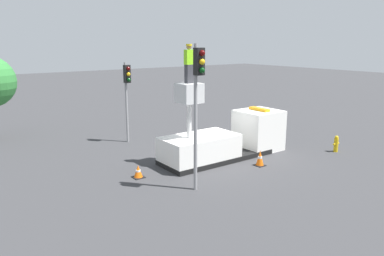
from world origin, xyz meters
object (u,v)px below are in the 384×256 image
object	(u,v)px
traffic_light_across	(127,86)
bucket_truck	(226,140)
traffic_cone_curbside	(260,158)
fire_hydrant	(336,144)
traffic_light_pole	(198,90)
worker	(189,64)
traffic_cone_rear	(138,172)

from	to	relation	value
traffic_light_across	bucket_truck	bearing A→B (deg)	-63.55
traffic_cone_curbside	fire_hydrant	bearing A→B (deg)	-9.05
fire_hydrant	traffic_cone_curbside	xyz separation A→B (m)	(-4.98, 0.79, -0.08)
traffic_light_pole	traffic_light_across	world-z (taller)	traffic_light_pole
worker	traffic_light_across	distance (m)	5.72
bucket_truck	traffic_light_pole	distance (m)	5.69
traffic_light_pole	traffic_cone_curbside	size ratio (longest dim) A/B	7.61
traffic_light_across	traffic_cone_rear	world-z (taller)	traffic_light_across
worker	traffic_light_across	size ratio (longest dim) A/B	0.38
bucket_truck	fire_hydrant	size ratio (longest dim) A/B	7.85
fire_hydrant	traffic_cone_curbside	world-z (taller)	fire_hydrant
fire_hydrant	traffic_cone_rear	distance (m)	10.80
bucket_truck	traffic_light_pole	bearing A→B (deg)	-145.17
bucket_truck	traffic_light_across	size ratio (longest dim) A/B	1.51
worker	traffic_cone_rear	world-z (taller)	worker
fire_hydrant	traffic_light_pole	bearing A→B (deg)	179.35
fire_hydrant	worker	bearing A→B (deg)	159.88
traffic_light_across	traffic_light_pole	bearing A→B (deg)	-98.00
fire_hydrant	bucket_truck	bearing A→B (deg)	152.19
worker	traffic_cone_curbside	size ratio (longest dim) A/B	2.32
bucket_truck	traffic_cone_curbside	xyz separation A→B (m)	(0.36, -2.02, -0.53)
bucket_truck	traffic_light_across	xyz separation A→B (m)	(-2.74, 5.51, 2.41)
traffic_cone_rear	traffic_cone_curbside	xyz separation A→B (m)	(5.46, -2.00, 0.10)
traffic_light_pole	fire_hydrant	bearing A→B (deg)	-0.65
traffic_light_across	traffic_cone_rear	xyz separation A→B (m)	(-2.36, -5.53, -3.04)
traffic_light_across	traffic_cone_rear	size ratio (longest dim) A/B	8.33
traffic_light_pole	traffic_cone_curbside	world-z (taller)	traffic_light_pole
bucket_truck	fire_hydrant	bearing A→B (deg)	-27.81
traffic_light_across	traffic_cone_curbside	bearing A→B (deg)	-67.64
bucket_truck	traffic_cone_curbside	size ratio (longest dim) A/B	9.32
traffic_light_across	traffic_cone_rear	distance (m)	6.74
bucket_truck	worker	xyz separation A→B (m)	(-2.35, 0.00, 3.93)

